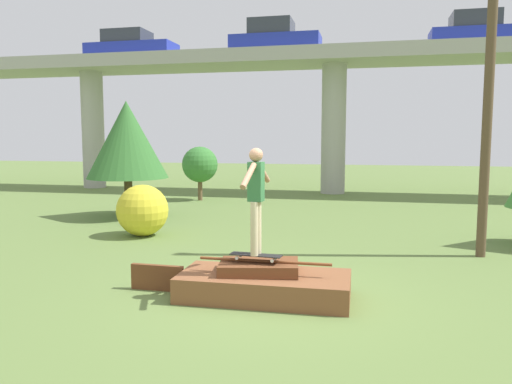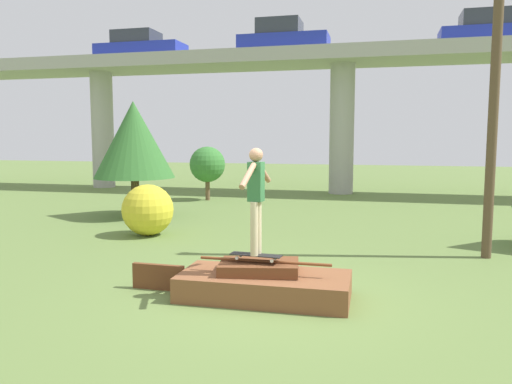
{
  "view_description": "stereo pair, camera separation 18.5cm",
  "coord_description": "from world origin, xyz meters",
  "px_view_note": "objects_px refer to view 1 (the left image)",
  "views": [
    {
      "loc": [
        1.57,
        -7.59,
        2.56
      ],
      "look_at": [
        -0.13,
        -0.04,
        1.71
      ],
      "focal_mm": 35.0,
      "sensor_mm": 36.0,
      "label": 1
    },
    {
      "loc": [
        1.75,
        -7.54,
        2.56
      ],
      "look_at": [
        -0.13,
        -0.04,
        1.71
      ],
      "focal_mm": 35.0,
      "sensor_mm": 36.0,
      "label": 2
    }
  ],
  "objects_px": {
    "car_on_overpass_left": "(131,47)",
    "bush_yellow_flowering": "(143,210)",
    "skateboard": "(256,255)",
    "car_on_overpass_far_right": "(478,32)",
    "tree_behind_right": "(200,165)",
    "car_on_overpass_right": "(274,39)",
    "utility_pole": "(490,58)",
    "skater": "(256,193)",
    "tree_behind_left": "(127,140)"
  },
  "relations": [
    {
      "from": "skateboard",
      "to": "tree_behind_right",
      "type": "height_order",
      "value": "tree_behind_right"
    },
    {
      "from": "car_on_overpass_left",
      "to": "car_on_overpass_right",
      "type": "xyz_separation_m",
      "value": [
        7.28,
        -0.32,
        0.03
      ]
    },
    {
      "from": "tree_behind_left",
      "to": "bush_yellow_flowering",
      "type": "bearing_deg",
      "value": -56.94
    },
    {
      "from": "car_on_overpass_right",
      "to": "utility_pole",
      "type": "relative_size",
      "value": 0.5
    },
    {
      "from": "car_on_overpass_far_right",
      "to": "bush_yellow_flowering",
      "type": "xyz_separation_m",
      "value": [
        -10.05,
        -11.2,
        -6.29
      ]
    },
    {
      "from": "skater",
      "to": "tree_behind_left",
      "type": "height_order",
      "value": "tree_behind_left"
    },
    {
      "from": "car_on_overpass_right",
      "to": "car_on_overpass_far_right",
      "type": "bearing_deg",
      "value": 0.86
    },
    {
      "from": "skater",
      "to": "utility_pole",
      "type": "relative_size",
      "value": 0.21
    },
    {
      "from": "car_on_overpass_left",
      "to": "tree_behind_left",
      "type": "xyz_separation_m",
      "value": [
        4.08,
        -8.62,
        -4.5
      ]
    },
    {
      "from": "skateboard",
      "to": "car_on_overpass_left",
      "type": "relative_size",
      "value": 0.19
    },
    {
      "from": "car_on_overpass_far_right",
      "to": "tree_behind_left",
      "type": "xyz_separation_m",
      "value": [
        -11.86,
        -8.42,
        -4.49
      ]
    },
    {
      "from": "skater",
      "to": "car_on_overpass_left",
      "type": "bearing_deg",
      "value": 122.19
    },
    {
      "from": "tree_behind_right",
      "to": "skater",
      "type": "bearing_deg",
      "value": -66.96
    },
    {
      "from": "skateboard",
      "to": "car_on_overpass_far_right",
      "type": "xyz_separation_m",
      "value": [
        6.06,
        15.5,
        6.26
      ]
    },
    {
      "from": "skater",
      "to": "bush_yellow_flowering",
      "type": "xyz_separation_m",
      "value": [
        -3.99,
        4.3,
        -1.03
      ]
    },
    {
      "from": "car_on_overpass_left",
      "to": "bush_yellow_flowering",
      "type": "distance_m",
      "value": 14.29
    },
    {
      "from": "tree_behind_right",
      "to": "car_on_overpass_right",
      "type": "bearing_deg",
      "value": 57.35
    },
    {
      "from": "car_on_overpass_left",
      "to": "tree_behind_right",
      "type": "height_order",
      "value": "car_on_overpass_left"
    },
    {
      "from": "car_on_overpass_far_right",
      "to": "utility_pole",
      "type": "relative_size",
      "value": 0.49
    },
    {
      "from": "skater",
      "to": "car_on_overpass_left",
      "type": "height_order",
      "value": "car_on_overpass_left"
    },
    {
      "from": "tree_behind_right",
      "to": "tree_behind_left",
      "type": "bearing_deg",
      "value": -100.27
    },
    {
      "from": "skater",
      "to": "car_on_overpass_right",
      "type": "xyz_separation_m",
      "value": [
        -2.6,
        15.37,
        5.31
      ]
    },
    {
      "from": "car_on_overpass_left",
      "to": "skater",
      "type": "bearing_deg",
      "value": -57.81
    },
    {
      "from": "skateboard",
      "to": "skater",
      "type": "distance_m",
      "value": 1.0
    },
    {
      "from": "car_on_overpass_right",
      "to": "skateboard",
      "type": "bearing_deg",
      "value": -80.41
    },
    {
      "from": "skater",
      "to": "bush_yellow_flowering",
      "type": "height_order",
      "value": "skater"
    },
    {
      "from": "tree_behind_right",
      "to": "bush_yellow_flowering",
      "type": "bearing_deg",
      "value": -82.48
    },
    {
      "from": "car_on_overpass_right",
      "to": "tree_behind_left",
      "type": "height_order",
      "value": "car_on_overpass_right"
    },
    {
      "from": "car_on_overpass_right",
      "to": "tree_behind_right",
      "type": "relative_size",
      "value": 1.85
    },
    {
      "from": "skater",
      "to": "tree_behind_right",
      "type": "xyz_separation_m",
      "value": [
        -4.96,
        11.68,
        -0.24
      ]
    },
    {
      "from": "bush_yellow_flowering",
      "to": "tree_behind_right",
      "type": "bearing_deg",
      "value": 97.52
    },
    {
      "from": "bush_yellow_flowering",
      "to": "car_on_overpass_far_right",
      "type": "bearing_deg",
      "value": 48.09
    },
    {
      "from": "skater",
      "to": "car_on_overpass_right",
      "type": "relative_size",
      "value": 0.42
    },
    {
      "from": "utility_pole",
      "to": "bush_yellow_flowering",
      "type": "bearing_deg",
      "value": 176.52
    },
    {
      "from": "skater",
      "to": "utility_pole",
      "type": "height_order",
      "value": "utility_pole"
    },
    {
      "from": "car_on_overpass_right",
      "to": "car_on_overpass_far_right",
      "type": "relative_size",
      "value": 1.03
    },
    {
      "from": "skateboard",
      "to": "tree_behind_left",
      "type": "xyz_separation_m",
      "value": [
        -5.8,
        7.08,
        1.78
      ]
    },
    {
      "from": "car_on_overpass_right",
      "to": "bush_yellow_flowering",
      "type": "bearing_deg",
      "value": -97.18
    },
    {
      "from": "skateboard",
      "to": "skater",
      "type": "relative_size",
      "value": 0.5
    },
    {
      "from": "car_on_overpass_left",
      "to": "car_on_overpass_far_right",
      "type": "bearing_deg",
      "value": -0.69
    },
    {
      "from": "car_on_overpass_right",
      "to": "tree_behind_right",
      "type": "height_order",
      "value": "car_on_overpass_right"
    },
    {
      "from": "utility_pole",
      "to": "tree_behind_right",
      "type": "relative_size",
      "value": 3.71
    },
    {
      "from": "tree_behind_left",
      "to": "car_on_overpass_right",
      "type": "bearing_deg",
      "value": 68.9
    },
    {
      "from": "skateboard",
      "to": "car_on_overpass_far_right",
      "type": "bearing_deg",
      "value": 68.65
    },
    {
      "from": "car_on_overpass_right",
      "to": "utility_pole",
      "type": "xyz_separation_m",
      "value": [
        6.71,
        -11.56,
        -2.82
      ]
    },
    {
      "from": "car_on_overpass_right",
      "to": "car_on_overpass_far_right",
      "type": "height_order",
      "value": "car_on_overpass_right"
    },
    {
      "from": "bush_yellow_flowering",
      "to": "car_on_overpass_right",
      "type": "bearing_deg",
      "value": 82.82
    },
    {
      "from": "car_on_overpass_far_right",
      "to": "tree_behind_right",
      "type": "relative_size",
      "value": 1.8
    },
    {
      "from": "car_on_overpass_left",
      "to": "car_on_overpass_far_right",
      "type": "xyz_separation_m",
      "value": [
        15.94,
        -0.19,
        -0.01
      ]
    },
    {
      "from": "tree_behind_right",
      "to": "skateboard",
      "type": "bearing_deg",
      "value": -66.96
    }
  ]
}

